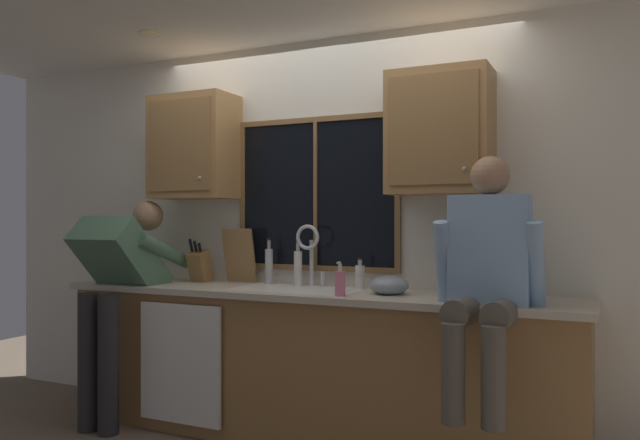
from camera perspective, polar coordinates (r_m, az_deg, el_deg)
name	(u,v)px	position (r m, az deg, el deg)	size (l,w,h in m)	color
back_wall	(331,231)	(4.16, 0.97, -1.05)	(5.64, 0.12, 2.55)	silver
ceiling_downlight_left	(150,34)	(4.29, -15.33, 16.13)	(0.14, 0.14, 0.01)	#FFEAB2
window_glass	(316,194)	(4.14, -0.34, 2.41)	(1.10, 0.02, 0.95)	black
window_frame_top	(316,120)	(4.18, -0.40, 9.18)	(1.17, 0.02, 0.04)	brown
window_frame_bottom	(316,268)	(4.14, -0.40, -4.42)	(1.17, 0.02, 0.04)	brown
window_frame_left	(243,195)	(4.40, -7.09, 2.27)	(0.04, 0.02, 0.95)	brown
window_frame_right	(398,192)	(3.92, 7.12, 2.54)	(0.04, 0.02, 0.95)	brown
window_mullion_center	(316,194)	(4.13, -0.41, 2.42)	(0.02, 0.02, 0.95)	brown
lower_cabinet_run	(307,367)	(3.95, -1.16, -13.33)	(3.24, 0.58, 0.88)	olive
countertop	(306,293)	(3.86, -1.29, -6.72)	(3.30, 0.62, 0.04)	beige
dishwasher_front	(180,364)	(4.06, -12.72, -12.70)	(0.60, 0.02, 0.74)	white
upper_cabinet_left	(194,147)	(4.47, -11.48, 6.53)	(0.59, 0.36, 0.72)	#A87A47
upper_cabinet_right	(440,133)	(3.72, 10.94, 7.86)	(0.59, 0.36, 0.72)	#A87A47
sink	(296,305)	(3.91, -2.19, -7.78)	(0.80, 0.46, 0.21)	silver
faucet	(310,247)	(4.03, -0.92, -2.53)	(0.18, 0.09, 0.40)	silver
person_standing	(119,283)	(4.34, -17.97, -5.50)	(0.53, 0.72, 1.49)	#262628
person_sitting_on_counter	(486,269)	(3.23, 15.01, -4.40)	(0.54, 0.59, 1.26)	#595147
knife_block	(200,266)	(4.42, -10.94, -4.18)	(0.12, 0.18, 0.32)	olive
cutting_board	(239,256)	(4.34, -7.40, -3.25)	(0.23, 0.02, 0.38)	#997047
mixing_bowl	(389,285)	(3.66, 6.34, -5.96)	(0.23, 0.23, 0.11)	#8C99A8
soap_dispenser	(340,283)	(3.54, 1.84, -5.77)	(0.06, 0.07, 0.20)	pink
bottle_green_glass	(269,265)	(4.21, -4.69, -4.15)	(0.05, 0.05, 0.31)	#B7B7BC
bottle_tall_clear	(298,267)	(4.07, -2.03, -4.35)	(0.05, 0.05, 0.30)	silver
bottle_amber_small	(360,276)	(3.89, 3.69, -5.18)	(0.06, 0.06, 0.20)	silver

